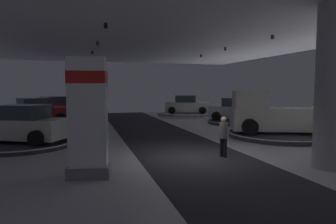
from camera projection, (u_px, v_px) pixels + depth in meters
name	position (u px, v px, depth m)	size (l,w,h in m)	color
ground	(195.00, 158.00, 11.61)	(24.00, 44.00, 0.06)	silver
ceiling_with_spotlights	(196.00, 12.00, 11.16)	(24.00, 44.00, 0.39)	silver
column_right	(335.00, 87.00, 9.87)	(1.25, 1.25, 5.50)	#ADADB2
brand_sign_pylon	(88.00, 116.00, 8.84)	(1.37, 0.90, 3.61)	slate
display_platform_far_right	(238.00, 122.00, 22.75)	(4.63, 4.63, 0.25)	#333338
display_car_far_right	(238.00, 110.00, 22.69)	(4.33, 4.14, 1.71)	silver
display_platform_deep_right	(187.00, 114.00, 28.57)	(5.66, 5.66, 0.30)	silver
display_car_deep_right	(186.00, 105.00, 28.50)	(4.55, 3.20, 1.71)	silver
display_platform_deep_left	(52.00, 117.00, 25.85)	(6.01, 6.01, 0.27)	#B7B7BC
display_car_deep_left	(52.00, 107.00, 25.80)	(4.57, 3.33, 1.71)	red
display_platform_mid_right	(280.00, 134.00, 16.45)	(5.68, 5.68, 0.27)	#333338
pickup_truck_mid_right	(275.00, 115.00, 16.40)	(5.70, 4.10, 2.30)	silver
display_platform_mid_left	(22.00, 143.00, 13.91)	(4.78, 4.78, 0.23)	#333338
display_car_mid_left	(22.00, 125.00, 13.83)	(4.56, 3.57, 1.71)	silver
display_platform_far_left	(34.00, 126.00, 19.77)	(5.18, 5.18, 0.34)	silver
display_car_far_left	(34.00, 112.00, 19.72)	(4.56, 3.58, 1.71)	maroon
visitor_walking_near	(224.00, 134.00, 11.58)	(0.32, 0.32, 1.59)	black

